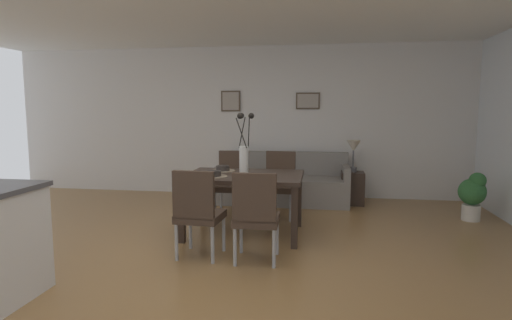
{
  "coord_description": "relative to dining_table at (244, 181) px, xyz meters",
  "views": [
    {
      "loc": [
        1.11,
        -4.05,
        1.52
      ],
      "look_at": [
        0.29,
        1.11,
        0.88
      ],
      "focal_mm": 29.31,
      "sensor_mm": 36.0,
      "label": 1
    }
  ],
  "objects": [
    {
      "name": "table_lamp",
      "position": [
        1.42,
        1.86,
        0.24
      ],
      "size": [
        0.22,
        0.22,
        0.51
      ],
      "color": "#4C4C51",
      "rests_on": "side_table"
    },
    {
      "name": "placemat_near_right",
      "position": [
        -0.32,
        0.22,
        0.09
      ],
      "size": [
        0.32,
        0.32,
        0.01
      ],
      "primitive_type": "cylinder",
      "color": "#7F705B",
      "rests_on": "dining_table"
    },
    {
      "name": "framed_picture_center",
      "position": [
        0.67,
        2.35,
        1.0
      ],
      "size": [
        0.41,
        0.03,
        0.28
      ],
      "color": "#473828"
    },
    {
      "name": "placemat_near_left",
      "position": [
        -0.32,
        -0.22,
        0.09
      ],
      "size": [
        0.32,
        0.32,
        0.01
      ],
      "primitive_type": "cylinder",
      "color": "#7F705B",
      "rests_on": "dining_table"
    },
    {
      "name": "framed_picture_left",
      "position": [
        -0.67,
        2.35,
        1.0
      ],
      "size": [
        0.34,
        0.03,
        0.36
      ],
      "color": "#473828"
    },
    {
      "name": "dining_chair_far_right",
      "position": [
        0.34,
        0.93,
        -0.14
      ],
      "size": [
        0.46,
        0.46,
        0.92
      ],
      "color": "#3D2D23",
      "rests_on": "ground"
    },
    {
      "name": "centerpiece_vase",
      "position": [
        0.0,
        0.0,
        0.37
      ],
      "size": [
        0.21,
        0.23,
        0.73
      ],
      "color": "silver",
      "rests_on": "dining_table"
    },
    {
      "name": "back_wall_panel",
      "position": [
        -0.19,
        2.42,
        0.64
      ],
      "size": [
        9.0,
        0.1,
        2.6
      ],
      "primitive_type": "cube",
      "color": "silver",
      "rests_on": "ground"
    },
    {
      "name": "ground_plane",
      "position": [
        -0.19,
        -0.83,
        -0.66
      ],
      "size": [
        9.0,
        9.0,
        0.0
      ],
      "primitive_type": "plane",
      "color": "olive"
    },
    {
      "name": "potted_plant",
      "position": [
        2.97,
        1.09,
        -0.28
      ],
      "size": [
        0.36,
        0.36,
        0.67
      ],
      "color": "silver",
      "rests_on": "ground"
    },
    {
      "name": "dining_chair_near_left",
      "position": [
        -0.31,
        -0.9,
        -0.14
      ],
      "size": [
        0.47,
        0.47,
        0.92
      ],
      "color": "#3D2D23",
      "rests_on": "ground"
    },
    {
      "name": "bowl_near_right",
      "position": [
        -0.32,
        0.22,
        0.13
      ],
      "size": [
        0.17,
        0.17,
        0.07
      ],
      "color": "#2D2826",
      "rests_on": "dining_table"
    },
    {
      "name": "dining_table",
      "position": [
        0.0,
        0.0,
        0.0
      ],
      "size": [
        1.4,
        1.0,
        0.74
      ],
      "color": "#33261E",
      "rests_on": "ground"
    },
    {
      "name": "side_table",
      "position": [
        1.42,
        1.86,
        -0.4
      ],
      "size": [
        0.36,
        0.36,
        0.52
      ],
      "primitive_type": "cube",
      "color": "#33261E",
      "rests_on": "ground"
    },
    {
      "name": "sofa",
      "position": [
        0.31,
        1.87,
        -0.38
      ],
      "size": [
        2.09,
        0.84,
        0.8
      ],
      "color": "gray",
      "rests_on": "ground"
    },
    {
      "name": "bowl_near_left",
      "position": [
        -0.32,
        -0.22,
        0.13
      ],
      "size": [
        0.17,
        0.17,
        0.07
      ],
      "color": "#2D2826",
      "rests_on": "dining_table"
    },
    {
      "name": "ceiling_panel",
      "position": [
        -0.19,
        -0.43,
        1.98
      ],
      "size": [
        9.0,
        7.2,
        0.08
      ],
      "primitive_type": "cube",
      "color": "white"
    },
    {
      "name": "dining_chair_far_left",
      "position": [
        0.29,
        -0.93,
        -0.14
      ],
      "size": [
        0.45,
        0.45,
        0.92
      ],
      "color": "#3D2D23",
      "rests_on": "ground"
    },
    {
      "name": "dining_chair_near_right",
      "position": [
        -0.34,
        0.88,
        -0.14
      ],
      "size": [
        0.44,
        0.44,
        0.92
      ],
      "color": "#3D2D23",
      "rests_on": "ground"
    }
  ]
}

